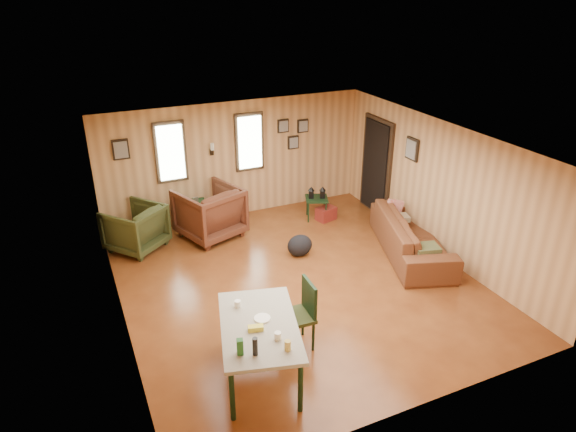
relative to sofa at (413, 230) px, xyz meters
name	(u,v)px	position (x,y,z in m)	size (l,w,h in m)	color
room	(301,208)	(-2.14, 0.19, 0.73)	(5.54, 6.04, 2.44)	brown
sofa	(413,230)	(0.00, 0.00, 0.00)	(2.41, 0.70, 0.94)	brown
recliner_brown	(209,210)	(-3.13, 2.16, 0.07)	(1.06, 0.99, 1.09)	#542919
recliner_green	(135,226)	(-4.52, 2.22, -0.01)	(0.90, 0.84, 0.92)	#32391A
end_table	(192,212)	(-3.39, 2.52, -0.07)	(0.63, 0.59, 0.72)	black
side_table	(317,197)	(-0.90, 2.01, 0.02)	(0.58, 0.58, 0.72)	black
cooler	(326,214)	(-0.74, 1.88, -0.33)	(0.44, 0.36, 0.27)	maroon
backpack	(300,245)	(-1.88, 0.75, -0.27)	(0.54, 0.46, 0.40)	black
sofa_pillows	(410,230)	(-0.08, -0.04, 0.03)	(0.80, 1.77, 0.36)	#484E2B
dining_table	(259,330)	(-3.67, -1.85, 0.24)	(1.28, 1.72, 1.01)	gray
dining_chair	(301,311)	(-2.94, -1.50, 0.08)	(0.46, 0.46, 0.98)	#32391A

